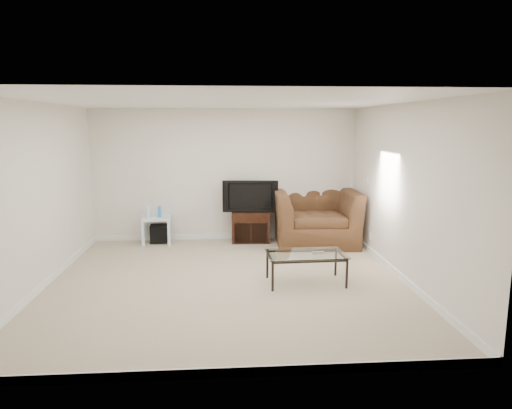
{
  "coord_description": "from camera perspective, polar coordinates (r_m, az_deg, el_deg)",
  "views": [
    {
      "loc": [
        -0.04,
        -6.19,
        2.2
      ],
      "look_at": [
        0.5,
        1.2,
        0.9
      ],
      "focal_mm": 32.0,
      "sensor_mm": 36.0,
      "label": 1
    }
  ],
  "objects": [
    {
      "name": "wall_left",
      "position": [
        6.73,
        -25.57,
        0.86
      ],
      "size": [
        0.02,
        5.0,
        2.5
      ],
      "primitive_type": "cube",
      "color": "silver",
      "rests_on": "ground"
    },
    {
      "name": "side_table",
      "position": [
        8.78,
        -12.28,
        -3.11
      ],
      "size": [
        0.55,
        0.55,
        0.5
      ],
      "primitive_type": null,
      "rotation": [
        0.0,
        0.0,
        0.07
      ],
      "color": "#ADC3D1",
      "rests_on": "floor"
    },
    {
      "name": "plate_back",
      "position": [
        8.84,
        -13.03,
        3.52
      ],
      "size": [
        0.12,
        0.02,
        0.12
      ],
      "primitive_type": "cube",
      "color": "white",
      "rests_on": "wall_back"
    },
    {
      "name": "remote",
      "position": [
        6.46,
        7.76,
        -5.95
      ],
      "size": [
        0.17,
        0.06,
        0.02
      ],
      "primitive_type": "cube",
      "rotation": [
        0.0,
        0.0,
        0.07
      ],
      "color": "#B2B2B7",
      "rests_on": "coffee_table"
    },
    {
      "name": "wall_back",
      "position": [
        8.74,
        -3.9,
        3.69
      ],
      "size": [
        5.0,
        0.02,
        2.5
      ],
      "primitive_type": "cube",
      "color": "silver",
      "rests_on": "ground"
    },
    {
      "name": "game_console",
      "position": [
        8.7,
        -13.2,
        -0.81
      ],
      "size": [
        0.06,
        0.17,
        0.23
      ],
      "primitive_type": "cube",
      "rotation": [
        0.0,
        0.0,
        -0.02
      ],
      "color": "white",
      "rests_on": "side_table"
    },
    {
      "name": "ceiling",
      "position": [
        6.2,
        -3.9,
        12.7
      ],
      "size": [
        5.0,
        5.0,
        0.0
      ],
      "primitive_type": "plane",
      "color": "white",
      "rests_on": "ground"
    },
    {
      "name": "plate_right_switch",
      "position": [
        8.25,
        13.73,
        3.05
      ],
      "size": [
        0.02,
        0.09,
        0.13
      ],
      "primitive_type": "cube",
      "color": "white",
      "rests_on": "wall_right"
    },
    {
      "name": "dvd_player",
      "position": [
        8.62,
        -0.69,
        -1.48
      ],
      "size": [
        0.43,
        0.3,
        0.06
      ],
      "primitive_type": "cube",
      "rotation": [
        0.0,
        0.0,
        -0.03
      ],
      "color": "black",
      "rests_on": "tv_stand"
    },
    {
      "name": "subwoofer",
      "position": [
        8.82,
        -12.05,
        -3.54
      ],
      "size": [
        0.33,
        0.33,
        0.31
      ],
      "primitive_type": "cube",
      "rotation": [
        0.0,
        0.0,
        0.06
      ],
      "color": "black",
      "rests_on": "floor"
    },
    {
      "name": "floor",
      "position": [
        6.57,
        -3.64,
        -9.63
      ],
      "size": [
        5.0,
        5.0,
        0.0
      ],
      "primitive_type": "plane",
      "color": "tan",
      "rests_on": "ground"
    },
    {
      "name": "game_case",
      "position": [
        8.69,
        -11.96,
        -0.89
      ],
      "size": [
        0.06,
        0.15,
        0.2
      ],
      "primitive_type": "cube",
      "rotation": [
        0.0,
        0.0,
        0.03
      ],
      "color": "#337FCC",
      "rests_on": "side_table"
    },
    {
      "name": "coffee_table",
      "position": [
        6.49,
        6.24,
        -7.93
      ],
      "size": [
        1.11,
        0.66,
        0.43
      ],
      "primitive_type": null,
      "rotation": [
        0.0,
        0.0,
        0.03
      ],
      "color": "black",
      "rests_on": "floor"
    },
    {
      "name": "recliner",
      "position": [
        8.56,
        7.49,
        -0.42
      ],
      "size": [
        1.58,
        1.06,
        1.35
      ],
      "primitive_type": "imported",
      "rotation": [
        0.0,
        0.0,
        -0.04
      ],
      "color": "#4E3F24",
      "rests_on": "floor"
    },
    {
      "name": "tv_stand",
      "position": [
        8.7,
        -0.7,
        -2.7
      ],
      "size": [
        0.72,
        0.51,
        0.59
      ],
      "primitive_type": null,
      "rotation": [
        0.0,
        0.0,
        -0.03
      ],
      "color": "black",
      "rests_on": "floor"
    },
    {
      "name": "television",
      "position": [
        8.56,
        -0.7,
        1.14
      ],
      "size": [
        0.98,
        0.28,
        0.6
      ],
      "primitive_type": "imported",
      "rotation": [
        0.0,
        0.0,
        -0.09
      ],
      "color": "black",
      "rests_on": "tv_stand"
    },
    {
      "name": "plate_right_outlet",
      "position": [
        8.13,
        14.09,
        -3.87
      ],
      "size": [
        0.02,
        0.08,
        0.12
      ],
      "primitive_type": "cube",
      "color": "white",
      "rests_on": "wall_right"
    },
    {
      "name": "wall_right",
      "position": [
        6.76,
        17.95,
        1.38
      ],
      "size": [
        0.02,
        5.0,
        2.5
      ],
      "primitive_type": "cube",
      "color": "silver",
      "rests_on": "ground"
    }
  ]
}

